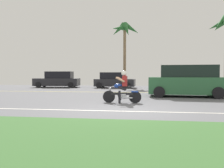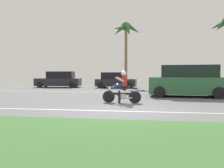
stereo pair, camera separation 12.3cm
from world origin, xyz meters
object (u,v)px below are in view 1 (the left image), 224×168
Objects in this scene: palm_tree_0 at (125,33)px; parked_car_0 at (58,80)px; suv_nearby at (187,81)px; parked_car_1 at (114,81)px; motorcyclist at (122,89)px.

parked_car_0 is at bearing -160.87° from palm_tree_0.
suv_nearby is 14.00m from parked_car_0.
suv_nearby is 12.60m from palm_tree_0.
parked_car_1 is at bearing 123.18° from suv_nearby.
suv_nearby is (3.51, 3.59, 0.27)m from motorcyclist.
motorcyclist is 15.21m from palm_tree_0.
palm_tree_0 reaches higher than motorcyclist.
parked_car_1 is 0.57× the size of palm_tree_0.
parked_car_0 is at bearing 143.26° from suv_nearby.
palm_tree_0 is at bearing 94.26° from motorcyclist.
parked_car_1 is at bearing -1.52° from parked_car_0.
motorcyclist is at bearing -85.74° from palm_tree_0.
palm_tree_0 is (-4.57, 10.68, 4.88)m from suv_nearby.
parked_car_0 is (-11.22, 8.37, -0.15)m from suv_nearby.
parked_car_1 is (-1.86, 11.81, 0.08)m from motorcyclist.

